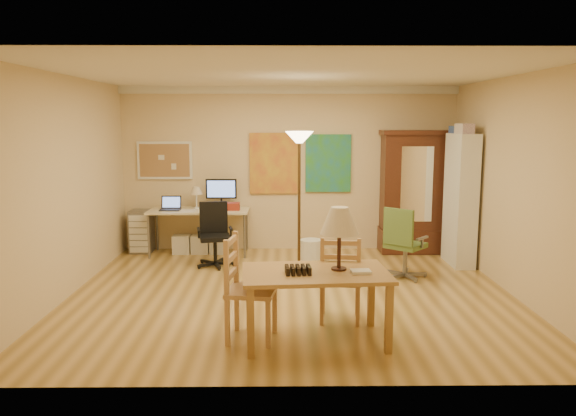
{
  "coord_description": "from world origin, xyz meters",
  "views": [
    {
      "loc": [
        -0.11,
        -6.8,
        2.15
      ],
      "look_at": [
        -0.04,
        0.3,
        1.04
      ],
      "focal_mm": 35.0,
      "sensor_mm": 36.0,
      "label": 1
    }
  ],
  "objects_px": {
    "computer_desk": "(201,227)",
    "office_chair_black": "(215,249)",
    "office_chair_green": "(404,259)",
    "armoire": "(413,200)",
    "bookshelf": "(460,200)",
    "dining_table": "(324,257)"
  },
  "relations": [
    {
      "from": "computer_desk",
      "to": "office_chair_black",
      "type": "bearing_deg",
      "value": -68.44
    },
    {
      "from": "office_chair_green",
      "to": "armoire",
      "type": "xyz_separation_m",
      "value": [
        0.46,
        1.56,
        0.6
      ]
    },
    {
      "from": "office_chair_green",
      "to": "bookshelf",
      "type": "xyz_separation_m",
      "value": [
        0.99,
        0.78,
        0.71
      ]
    },
    {
      "from": "bookshelf",
      "to": "office_chair_black",
      "type": "bearing_deg",
      "value": -178.74
    },
    {
      "from": "dining_table",
      "to": "office_chair_green",
      "type": "distance_m",
      "value": 2.6
    },
    {
      "from": "dining_table",
      "to": "armoire",
      "type": "relative_size",
      "value": 0.73
    },
    {
      "from": "computer_desk",
      "to": "armoire",
      "type": "bearing_deg",
      "value": 1.37
    },
    {
      "from": "computer_desk",
      "to": "office_chair_green",
      "type": "bearing_deg",
      "value": -26.39
    },
    {
      "from": "armoire",
      "to": "office_chair_black",
      "type": "bearing_deg",
      "value": -164.58
    },
    {
      "from": "computer_desk",
      "to": "office_chair_black",
      "type": "xyz_separation_m",
      "value": [
        0.31,
        -0.78,
        -0.19
      ]
    },
    {
      "from": "office_chair_black",
      "to": "armoire",
      "type": "height_order",
      "value": "armoire"
    },
    {
      "from": "dining_table",
      "to": "office_chair_black",
      "type": "bearing_deg",
      "value": 116.03
    },
    {
      "from": "dining_table",
      "to": "computer_desk",
      "type": "xyz_separation_m",
      "value": [
        -1.72,
        3.67,
        -0.39
      ]
    },
    {
      "from": "office_chair_green",
      "to": "bookshelf",
      "type": "relative_size",
      "value": 0.5
    },
    {
      "from": "office_chair_black",
      "to": "bookshelf",
      "type": "height_order",
      "value": "bookshelf"
    },
    {
      "from": "office_chair_green",
      "to": "armoire",
      "type": "bearing_deg",
      "value": 73.44
    },
    {
      "from": "dining_table",
      "to": "armoire",
      "type": "distance_m",
      "value": 4.13
    },
    {
      "from": "office_chair_green",
      "to": "armoire",
      "type": "height_order",
      "value": "armoire"
    },
    {
      "from": "dining_table",
      "to": "bookshelf",
      "type": "xyz_separation_m",
      "value": [
        2.25,
        2.97,
        0.14
      ]
    },
    {
      "from": "office_chair_green",
      "to": "bookshelf",
      "type": "bearing_deg",
      "value": 38.1
    },
    {
      "from": "computer_desk",
      "to": "office_chair_black",
      "type": "distance_m",
      "value": 0.86
    },
    {
      "from": "office_chair_black",
      "to": "dining_table",
      "type": "bearing_deg",
      "value": -63.97
    }
  ]
}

